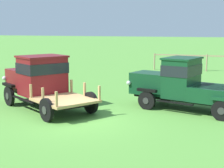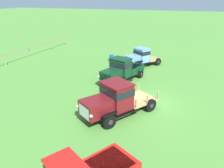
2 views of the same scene
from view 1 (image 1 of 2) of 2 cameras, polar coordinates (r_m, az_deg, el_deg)
The scene contains 3 objects.
ground_plane at distance 13.38m, azimuth -5.46°, elevation -6.08°, with size 240.00×240.00×0.00m, color #518E38.
vintage_truck_second_in_line at distance 15.80m, azimuth -11.95°, elevation 0.80°, with size 5.68×4.53×2.34m.
vintage_truck_midrow_center at distance 15.24m, azimuth 12.02°, elevation -0.04°, with size 5.53×3.17×2.28m.
Camera 1 is at (5.31, -11.76, 3.56)m, focal length 55.00 mm.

